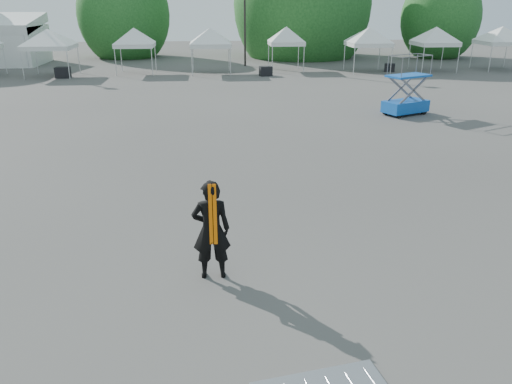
{
  "coord_description": "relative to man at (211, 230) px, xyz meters",
  "views": [
    {
      "loc": [
        -0.06,
        -11.35,
        5.24
      ],
      "look_at": [
        0.87,
        -1.17,
        1.3
      ],
      "focal_mm": 35.0,
      "sensor_mm": 36.0,
      "label": 1
    }
  ],
  "objects": [
    {
      "name": "crate_east",
      "position": [
        14.13,
        29.86,
        -0.73
      ],
      "size": [
        0.96,
        0.85,
        0.62
      ],
      "primitive_type": "cube",
      "rotation": [
        0.0,
        0.0,
        -0.35
      ],
      "color": "black",
      "rests_on": "ground"
    },
    {
      "name": "tent_g",
      "position": [
        12.28,
        29.89,
        2.02
      ],
      "size": [
        4.32,
        4.32,
        3.88
      ],
      "color": "silver",
      "rests_on": "ground"
    },
    {
      "name": "tent_e",
      "position": [
        0.23,
        30.18,
        2.02
      ],
      "size": [
        4.27,
        4.27,
        3.88
      ],
      "color": "silver",
      "rests_on": "ground"
    },
    {
      "name": "ground",
      "position": [
        0.13,
        2.47,
        -1.04
      ],
      "size": [
        120.0,
        120.0,
        0.0
      ],
      "primitive_type": "plane",
      "color": "#474442",
      "rests_on": "ground"
    },
    {
      "name": "tent_d",
      "position": [
        -5.43,
        30.61,
        2.02
      ],
      "size": [
        4.02,
        4.02,
        3.88
      ],
      "color": "silver",
      "rests_on": "ground"
    },
    {
      "name": "tent_f",
      "position": [
        6.13,
        31.33,
        2.02
      ],
      "size": [
        3.75,
        3.75,
        3.88
      ],
      "color": "silver",
      "rests_on": "ground"
    },
    {
      "name": "tent_c",
      "position": [
        -11.36,
        29.61,
        2.02
      ],
      "size": [
        4.69,
        4.69,
        3.88
      ],
      "color": "silver",
      "rests_on": "ground"
    },
    {
      "name": "tent_h",
      "position": [
        17.57,
        29.89,
        2.02
      ],
      "size": [
        4.19,
        4.19,
        3.88
      ],
      "color": "silver",
      "rests_on": "ground"
    },
    {
      "name": "crate_west",
      "position": [
        -10.42,
        28.72,
        -0.66
      ],
      "size": [
        1.0,
        0.79,
        0.75
      ],
      "primitive_type": "cube",
      "rotation": [
        0.0,
        0.0,
        -0.05
      ],
      "color": "black",
      "rests_on": "ground"
    },
    {
      "name": "tree_far_e",
      "position": [
        22.13,
        39.47,
        2.59
      ],
      "size": [
        3.84,
        3.84,
        5.84
      ],
      "color": "#382314",
      "rests_on": "ground"
    },
    {
      "name": "tree_mid_e",
      "position": [
        9.13,
        41.47,
        3.8
      ],
      "size": [
        5.12,
        5.12,
        7.79
      ],
      "color": "#382314",
      "rests_on": "ground"
    },
    {
      "name": "tree_mid_w",
      "position": [
        -7.87,
        42.47,
        2.89
      ],
      "size": [
        4.16,
        4.16,
        6.33
      ],
      "color": "#382314",
      "rests_on": "ground"
    },
    {
      "name": "man",
      "position": [
        0.0,
        0.0,
        0.0
      ],
      "size": [
        0.77,
        0.51,
        2.07
      ],
      "rotation": [
        0.0,
        0.0,
        3.17
      ],
      "color": "black",
      "rests_on": "ground"
    },
    {
      "name": "scissor_lift",
      "position": [
        9.53,
        14.52,
        0.39
      ],
      "size": [
        2.44,
        1.91,
        2.82
      ],
      "rotation": [
        0.0,
        0.0,
        0.43
      ],
      "color": "#0B3C98",
      "rests_on": "ground"
    },
    {
      "name": "crate_mid",
      "position": [
        4.21,
        28.39,
        -0.7
      ],
      "size": [
        0.96,
        0.8,
        0.68
      ],
      "primitive_type": "cube",
      "rotation": [
        0.0,
        0.0,
        0.14
      ],
      "color": "black",
      "rests_on": "ground"
    },
    {
      "name": "tent_extra_8",
      "position": [
        23.14,
        30.25,
        2.02
      ],
      "size": [
        4.46,
        4.46,
        3.88
      ],
      "color": "silver",
      "rests_on": "ground"
    }
  ]
}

